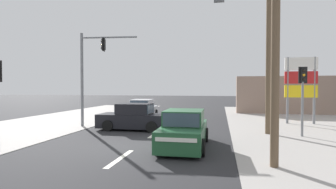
% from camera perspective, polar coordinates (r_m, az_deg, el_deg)
% --- Properties ---
extents(ground_plane, '(140.00, 140.00, 0.00)m').
position_cam_1_polar(ground_plane, '(11.48, -6.62, -11.10)').
color(ground_plane, '#28282B').
extents(lane_dash_near, '(0.20, 2.40, 0.01)m').
position_cam_1_polar(lane_dash_near, '(9.65, -10.39, -13.53)').
color(lane_dash_near, silver).
rests_on(lane_dash_near, ground).
extents(lane_dash_mid, '(0.20, 2.40, 0.01)m').
position_cam_1_polar(lane_dash_mid, '(14.31, -2.87, -8.56)').
color(lane_dash_mid, silver).
rests_on(lane_dash_mid, ground).
extents(lane_dash_far, '(0.20, 2.40, 0.01)m').
position_cam_1_polar(lane_dash_far, '(19.14, 0.83, -6.00)').
color(lane_dash_far, silver).
rests_on(lane_dash_far, ground).
extents(kerb_left_verge, '(8.00, 40.00, 0.02)m').
position_cam_1_polar(kerb_left_verge, '(19.08, -27.79, -6.17)').
color(kerb_left_verge, '#A39E99').
rests_on(kerb_left_verge, ground).
extents(utility_pole_midground_right, '(3.78, 0.28, 10.26)m').
position_cam_1_polar(utility_pole_midground_right, '(15.27, 20.57, 12.71)').
color(utility_pole_midground_right, brown).
rests_on(utility_pole_midground_right, ground).
extents(traffic_signal_mast, '(3.67, 0.54, 6.00)m').
position_cam_1_polar(traffic_signal_mast, '(17.61, -16.61, 5.77)').
color(traffic_signal_mast, slate).
rests_on(traffic_signal_mast, ground).
extents(pedestal_signal_right_kerb, '(0.44, 0.30, 3.56)m').
position_cam_1_polar(pedestal_signal_right_kerb, '(14.91, 27.27, 1.01)').
color(pedestal_signal_right_kerb, slate).
rests_on(pedestal_signal_right_kerb, ground).
extents(shopping_plaza_sign, '(2.10, 0.16, 4.60)m').
position_cam_1_polar(shopping_plaza_sign, '(20.13, 26.96, 2.70)').
color(shopping_plaza_sign, slate).
rests_on(shopping_plaza_sign, ground).
extents(shopfront_wall_far, '(12.00, 1.00, 3.60)m').
position_cam_1_polar(shopfront_wall_far, '(27.71, 27.13, -0.12)').
color(shopfront_wall_far, gray).
rests_on(shopfront_wall_far, ground).
extents(sedan_crossing_left, '(4.24, 1.90, 1.56)m').
position_cam_1_polar(sedan_crossing_left, '(15.75, -7.37, -5.07)').
color(sedan_crossing_left, black).
rests_on(sedan_crossing_left, ground).
extents(sedan_oncoming_near, '(1.90, 4.25, 1.56)m').
position_cam_1_polar(sedan_oncoming_near, '(11.13, 3.52, -7.81)').
color(sedan_oncoming_near, '#235633').
rests_on(sedan_oncoming_near, ground).
extents(sedan_kerbside_parked, '(2.01, 4.30, 1.56)m').
position_cam_1_polar(sedan_kerbside_parked, '(21.21, -5.62, -3.37)').
color(sedan_kerbside_parked, silver).
rests_on(sedan_kerbside_parked, ground).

